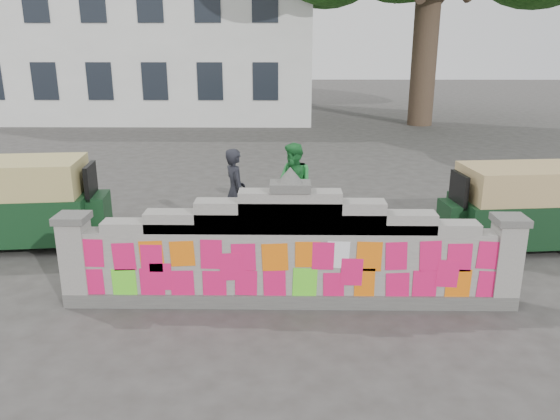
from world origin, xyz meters
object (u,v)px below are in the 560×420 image
Objects in this scene: pedestrian at (294,185)px; rickshaw_left at (24,202)px; cyclist_bike at (236,221)px; cyclist_rider at (236,205)px; rickshaw_right at (518,206)px.

pedestrian is 5.09m from rickshaw_left.
rickshaw_left reaches higher than cyclist_bike.
pedestrian is (1.08, 1.23, 0.06)m from cyclist_rider.
rickshaw_right is (5.11, -0.01, -0.00)m from cyclist_rider.
cyclist_bike is 5.12m from rickshaw_right.
cyclist_bike is 0.63× the size of rickshaw_right.
cyclist_rider is at bearing -5.98° from rickshaw_right.
rickshaw_right is (5.11, -0.01, 0.32)m from cyclist_bike.
rickshaw_right is at bearing -113.73° from cyclist_rider.
cyclist_rider is 3.86m from rickshaw_left.
rickshaw_right is at bearing -113.73° from cyclist_bike.
cyclist_bike is at bearing -5.98° from rickshaw_right.
rickshaw_left is (-3.86, -0.02, 0.37)m from cyclist_bike.
pedestrian is 0.61× the size of rickshaw_right.
cyclist_rider is 0.93× the size of pedestrian.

